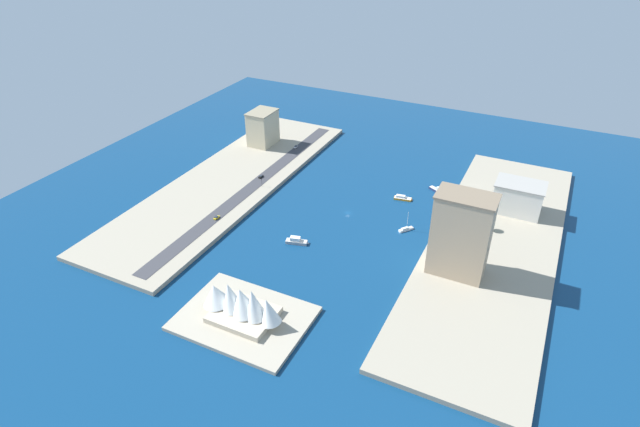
% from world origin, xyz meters
% --- Properties ---
extents(ground_plane, '(440.00, 440.00, 0.00)m').
position_xyz_m(ground_plane, '(0.00, 0.00, 0.00)').
color(ground_plane, navy).
extents(quay_west, '(70.00, 240.00, 2.82)m').
position_xyz_m(quay_west, '(-92.36, 0.00, 1.41)').
color(quay_west, '#9E937F').
rests_on(quay_west, ground_plane).
extents(quay_east, '(70.00, 240.00, 2.82)m').
position_xyz_m(quay_east, '(92.36, 0.00, 1.41)').
color(quay_east, '#9E937F').
rests_on(quay_east, ground_plane).
extents(peninsula_point, '(62.29, 46.44, 2.00)m').
position_xyz_m(peninsula_point, '(5.76, 113.92, 1.00)').
color(peninsula_point, '#A89E89').
rests_on(peninsula_point, ground_plane).
extents(road_strip, '(9.92, 228.00, 0.15)m').
position_xyz_m(road_strip, '(72.18, 0.00, 2.89)').
color(road_strip, '#38383D').
rests_on(road_strip, quay_east).
extents(water_taxi_orange, '(12.85, 5.90, 3.02)m').
position_xyz_m(water_taxi_orange, '(-26.32, -32.07, 1.12)').
color(water_taxi_orange, orange).
rests_on(water_taxi_orange, ground_plane).
extents(yacht_sleek_gray, '(14.50, 7.20, 4.30)m').
position_xyz_m(yacht_sleek_gray, '(13.68, 45.30, 1.62)').
color(yacht_sleek_gray, '#999EA3').
rests_on(yacht_sleek_gray, ground_plane).
extents(patrol_launch_navy, '(13.83, 9.38, 3.75)m').
position_xyz_m(patrol_launch_navy, '(-45.02, -53.01, 1.26)').
color(patrol_launch_navy, '#1E284C').
rests_on(patrol_launch_navy, ground_plane).
extents(sailboat_small_white, '(7.83, 9.58, 13.05)m').
position_xyz_m(sailboat_small_white, '(-40.42, 3.28, 0.95)').
color(sailboat_small_white, white).
rests_on(sailboat_small_white, ground_plane).
extents(apartment_midrise_tan, '(30.45, 18.50, 47.04)m').
position_xyz_m(apartment_midrise_tan, '(-77.76, 33.96, 26.37)').
color(apartment_midrise_tan, tan).
rests_on(apartment_midrise_tan, quay_west).
extents(office_block_beige, '(18.17, 24.22, 27.62)m').
position_xyz_m(office_block_beige, '(103.40, -64.77, 16.66)').
color(office_block_beige, '#C6B793').
rests_on(office_block_beige, quay_east).
extents(hotel_broad_white, '(30.32, 20.80, 19.96)m').
position_xyz_m(hotel_broad_white, '(-97.85, -45.43, 12.83)').
color(hotel_broad_white, silver).
rests_on(hotel_broad_white, quay_west).
extents(sedan_silver, '(2.13, 4.71, 1.58)m').
position_xyz_m(sedan_silver, '(75.74, -68.97, 3.75)').
color(sedan_silver, black).
rests_on(sedan_silver, road_strip).
extents(suv_black, '(1.87, 4.52, 1.43)m').
position_xyz_m(suv_black, '(73.86, -12.56, 3.68)').
color(suv_black, black).
rests_on(suv_black, road_strip).
extents(taxi_yellow_cab, '(1.89, 4.54, 1.59)m').
position_xyz_m(taxi_yellow_cab, '(69.72, 47.24, 3.74)').
color(taxi_yellow_cab, black).
rests_on(taxi_yellow_cab, road_strip).
extents(traffic_light_waterfront, '(0.36, 0.36, 6.50)m').
position_xyz_m(traffic_light_waterfront, '(66.42, -1.73, 7.16)').
color(traffic_light_waterfront, black).
rests_on(traffic_light_waterfront, quay_east).
extents(opera_landmark, '(43.83, 23.80, 19.02)m').
position_xyz_m(opera_landmark, '(6.92, 113.92, 10.15)').
color(opera_landmark, '#BCAD93').
rests_on(opera_landmark, peninsula_point).
extents(park_tree_cluster, '(13.80, 14.76, 8.53)m').
position_xyz_m(park_tree_cluster, '(-81.09, -20.96, 8.38)').
color(park_tree_cluster, brown).
rests_on(park_tree_cluster, quay_west).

